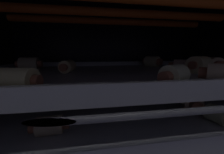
{
  "coord_description": "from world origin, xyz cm",
  "views": [
    {
      "loc": [
        -5.89,
        -27.64,
        22.71
      ],
      "look_at": [
        0.0,
        8.47,
        16.28
      ],
      "focal_mm": 21.5,
      "sensor_mm": 36.0,
      "label": 1
    }
  ],
  "objects": [
    {
      "name": "pig_in_blanket_lower_5",
      "position": [
        16.65,
        -1.57,
        13.5
      ],
      "size": [
        4.65,
        3.34,
        3.3
      ],
      "rotation": [
        0.0,
        0.0,
        1.56
      ],
      "color": "beige",
      "rests_on": "baking_tray_lower"
    },
    {
      "name": "pig_in_blanket_lower_9",
      "position": [
        -9.69,
        0.37,
        13.33
      ],
      "size": [
        4.63,
        4.44,
        2.94
      ],
      "rotation": [
        0.0,
        0.0,
        5.4
      ],
      "color": "beige",
      "rests_on": "baking_tray_lower"
    },
    {
      "name": "baking_tray_lower",
      "position": [
        0.0,
        0.0,
        11.46
      ],
      "size": [
        51.4,
        32.8,
        3.1
      ],
      "color": "silver",
      "rests_on": "oven_rack_lower"
    },
    {
      "name": "pig_in_blanket_upper_2",
      "position": [
        -12.93,
        -13.34,
        20.07
      ],
      "size": [
        4.61,
        3.24,
        2.54
      ],
      "rotation": [
        0.0,
        0.0,
        1.32
      ],
      "color": "beige",
      "rests_on": "baking_tray_upper"
    },
    {
      "name": "oven_rack_lower",
      "position": [
        0.0,
        0.0,
        10.33
      ],
      "size": [
        56.21,
        39.42,
        0.74
      ],
      "color": "slate"
    },
    {
      "name": "pig_in_blanket_upper_1",
      "position": [
        -10.56,
        1.42,
        20.07
      ],
      "size": [
        3.14,
        6.1,
        2.53
      ],
      "rotation": [
        0.0,
        0.0,
        6.13
      ],
      "color": "beige",
      "rests_on": "baking_tray_upper"
    },
    {
      "name": "pig_in_blanket_upper_8",
      "position": [
        15.34,
        0.85,
        20.07
      ],
      "size": [
        5.23,
        4.33,
        2.52
      ],
      "rotation": [
        0.0,
        0.0,
        0.93
      ],
      "color": "beige",
      "rests_on": "baking_tray_upper"
    },
    {
      "name": "pig_in_blanket_upper_7",
      "position": [
        12.41,
        10.08,
        20.37
      ],
      "size": [
        4.73,
        5.96,
        3.13
      ],
      "rotation": [
        0.0,
        0.0,
        0.57
      ],
      "color": "beige",
      "rests_on": "baking_tray_upper"
    },
    {
      "name": "heating_element",
      "position": [
        0.0,
        0.0,
        30.64
      ],
      "size": [
        47.17,
        16.37,
        1.62
      ],
      "color": "#F25919"
    },
    {
      "name": "pig_in_blanket_lower_1",
      "position": [
        -17.82,
        0.88,
        13.44
      ],
      "size": [
        5.24,
        4.31,
        3.17
      ],
      "rotation": [
        0.0,
        0.0,
        2.11
      ],
      "color": "beige",
      "rests_on": "baking_tray_lower"
    },
    {
      "name": "pig_in_blanket_lower_2",
      "position": [
        13.85,
        -10.64,
        13.2
      ],
      "size": [
        3.25,
        4.28,
        2.69
      ],
      "rotation": [
        0.0,
        0.0,
        3.37
      ],
      "color": "beige",
      "rests_on": "baking_tray_lower"
    },
    {
      "name": "pig_in_blanket_lower_6",
      "position": [
        22.09,
        6.91,
        13.42
      ],
      "size": [
        3.93,
        5.84,
        3.13
      ],
      "rotation": [
        0.0,
        0.0,
        2.86
      ],
      "color": "beige",
      "rests_on": "baking_tray_lower"
    },
    {
      "name": "pig_in_blanket_upper_6",
      "position": [
        4.12,
        -13.02,
        20.1
      ],
      "size": [
        5.28,
        3.98,
        2.6
      ],
      "rotation": [
        0.0,
        0.0,
        2.13
      ],
      "color": "beige",
      "rests_on": "baking_tray_upper"
    },
    {
      "name": "baking_tray_upper",
      "position": [
        0.0,
        0.0,
        18.5
      ],
      "size": [
        51.4,
        32.8,
        2.14
      ],
      "color": "silver",
      "rests_on": "oven_rack_upper"
    },
    {
      "name": "pig_in_blanket_lower_0",
      "position": [
        14.23,
        4.12,
        13.08
      ],
      "size": [
        5.69,
        3.97,
        2.45
      ],
      "rotation": [
        0.0,
        0.0,
        5.15
      ],
      "color": "beige",
      "rests_on": "baking_tray_lower"
    },
    {
      "name": "pig_in_blanket_lower_8",
      "position": [
        -5.27,
        0.59,
        13.33
      ],
      "size": [
        4.72,
        5.38,
        2.94
      ],
      "rotation": [
        0.0,
        0.0,
        2.46
      ],
      "color": "beige",
      "rests_on": "baking_tray_lower"
    },
    {
      "name": "ground_plane",
      "position": [
        0.0,
        0.0,
        -0.6
      ],
      "size": [
        61.36,
        42.63,
        1.2
      ],
      "primitive_type": "cube",
      "color": "black"
    },
    {
      "name": "pig_in_blanket_lower_4",
      "position": [
        14.02,
        12.72,
        13.37
      ],
      "size": [
        6.1,
        3.95,
        3.04
      ],
      "rotation": [
        0.0,
        0.0,
        4.44
      ],
      "color": "beige",
      "rests_on": "baking_tray_lower"
    },
    {
      "name": "pig_in_blanket_upper_3",
      "position": [
        15.6,
        -4.02,
        20.49
      ],
      "size": [
        5.41,
        4.58,
        3.37
      ],
      "rotation": [
        0.0,
        0.0,
        5.08
      ],
      "color": "beige",
      "rests_on": "baking_tray_upper"
    },
    {
      "name": "oven_wall_back",
      "position": [
        0.0,
        20.71,
        16.72
      ],
      "size": [
        61.36,
        1.2,
        33.44
      ],
      "primitive_type": "cube",
      "color": "black",
      "rests_on": "ground_plane"
    },
    {
      "name": "pig_in_blanket_upper_5",
      "position": [
        20.14,
        -2.58,
        20.38
      ],
      "size": [
        4.24,
        6.05,
        3.14
      ],
      "rotation": [
        0.0,
        0.0,
        2.81
      ],
      "color": "beige",
      "rests_on": "baking_tray_upper"
    },
    {
      "name": "pig_in_blanket_lower_11",
      "position": [
        -12.78,
        11.87,
        13.41
      ],
      "size": [
        5.44,
        4.51,
        3.12
      ],
      "rotation": [
        0.0,
        0.0,
        2.16
      ],
      "color": "beige",
      "rests_on": "baking_tray_lower"
    },
    {
      "name": "pig_in_blanket_upper_0",
      "position": [
        10.69,
        -13.32,
        20.13
      ],
      "size": [
        4.76,
        4.75,
        2.65
      ],
      "rotation": [
        0.0,
        0.0,
        0.79
      ],
      "color": "beige",
      "rests_on": "baking_tray_upper"
    },
    {
      "name": "pig_in_blanket_lower_10",
      "position": [
        13.18,
        -5.66,
        13.52
      ],
      "size": [
        4.27,
        6.15,
        3.33
      ],
      "rotation": [
        0.0,
        0.0,
        5.96
      ],
      "color": "beige",
      "rests_on": "baking_tray_lower"
    },
    {
      "name": "oven_rack_upper",
      "position": [
        0.0,
        0.0,
        17.63
      ],
      "size": [
        56.12,
        39.42,
        0.65
      ],
      "color": "slate"
    },
    {
      "name": "pig_in_blanket_upper_4",
      "position": [
        -19.67,
        5.81,
        20.33
      ],
      "size": [
        5.51,
        3.28,
        3.06
      ],
      "rotation": [
        0.0,
        0.0,
        4.78
      ],
      "color": "beige",
      "rests_on": "baking_tray_upper"
    },
    {
      "name": "pig_in_blanket_lower_7",
      "position": [
        -14.27,
        3.32,
        13.44
      ],
      "size": [
        4.39,
        4.39,
        3.18
      ],
      "rotation": [
        0.0,
        0.0,
        2.39
      ],
      "color": "beige",
      "rests_on": "baking_tray_lower"
    },
    {
      "name": "pig_in_blanket_lower_3",
      "position": [
        -11.5,
        -9.78,
        13.14
      ],
      "size": [
        5.07,
        2.84,
        2.56
      ],
      "rotation": [
        0.0,
        0.0,
        1.66
      ],
      "color": "beige",
      "rests_on": "baking_tray_lower"
    }
  ]
}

